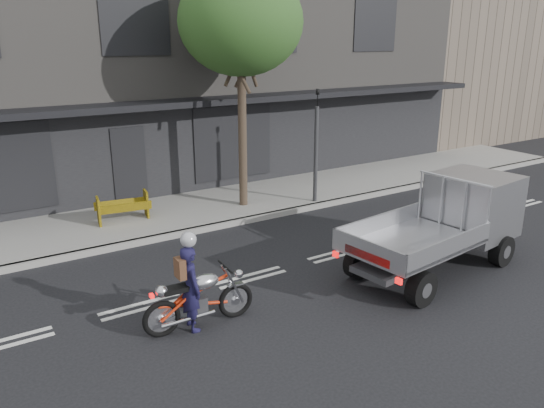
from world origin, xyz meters
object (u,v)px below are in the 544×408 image
Objects in this scene: rider at (191,288)px; traffic_light_pole at (316,152)px; street_tree at (241,23)px; flatbed_ute at (462,212)px; construction_barrier at (125,209)px; motorcycle at (199,298)px.

traffic_light_pole is at bearing -49.70° from rider.
street_tree is at bearing -33.64° from rider.
construction_barrier is at bearing 126.32° from flatbed_ute.
motorcycle is at bearing -94.89° from construction_barrier.
motorcycle is at bearing -86.60° from rider.
construction_barrier is at bearing 175.54° from street_tree.
motorcycle is at bearing -142.42° from traffic_light_pole.
construction_barrier is at bearing 168.41° from traffic_light_pole.
street_tree reaches higher than flatbed_ute.
traffic_light_pole is 0.76× the size of flatbed_ute.
traffic_light_pole is 1.70× the size of motorcycle.
street_tree is 1.93× the size of traffic_light_pole.
traffic_light_pole is 5.10m from flatbed_ute.
street_tree is 4.23m from traffic_light_pole.
rider reaches higher than construction_barrier.
motorcycle is 5.72m from construction_barrier.
street_tree reaches higher than motorcycle.
motorcycle is at bearing -126.03° from street_tree.
motorcycle is 6.31m from flatbed_ute.
street_tree is 4.84× the size of construction_barrier.
flatbed_ute is (0.32, -5.06, -0.49)m from traffic_light_pole.
construction_barrier is (-5.78, 6.18, -0.62)m from flatbed_ute.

